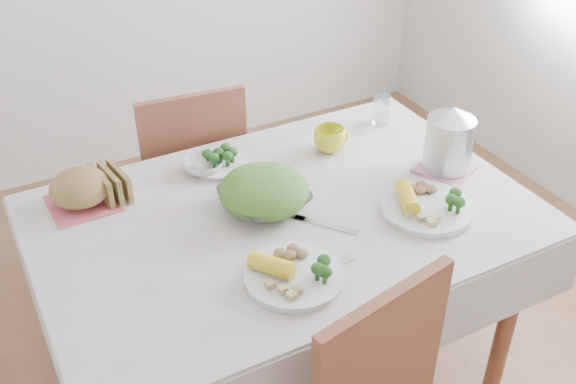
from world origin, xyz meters
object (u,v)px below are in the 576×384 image
salad_bowl (264,200)px  chair_far (187,178)px  dining_table (286,305)px  yellow_mug (330,139)px  electric_kettle (449,139)px  dinner_plate_left (294,276)px  dinner_plate_right (427,208)px

salad_bowl → chair_far: bearing=90.7°
dining_table → yellow_mug: yellow_mug is taller
chair_far → electric_kettle: electric_kettle is taller
chair_far → dinner_plate_left: chair_far is taller
salad_bowl → dinner_plate_left: size_ratio=0.96×
dining_table → dinner_plate_left: (-0.12, -0.28, 0.40)m
dining_table → dinner_plate_right: dinner_plate_right is taller
dinner_plate_left → yellow_mug: yellow_mug is taller
chair_far → dinner_plate_right: (0.44, -0.96, 0.31)m
dining_table → yellow_mug: bearing=39.5°
dinner_plate_left → electric_kettle: 0.76m
yellow_mug → dinner_plate_left: bearing=-128.9°
chair_far → electric_kettle: (0.64, -0.80, 0.42)m
chair_far → yellow_mug: 0.71m
dining_table → dinner_plate_right: size_ratio=4.90×
dining_table → yellow_mug: (0.31, 0.26, 0.43)m
dining_table → electric_kettle: 0.78m
dining_table → salad_bowl: (-0.05, 0.05, 0.42)m
chair_far → electric_kettle: 1.11m
dinner_plate_left → dinner_plate_right: same height
dinner_plate_left → yellow_mug: bearing=51.1°
dinner_plate_left → electric_kettle: bearing=18.9°
dinner_plate_right → dinner_plate_left: bearing=-170.8°
chair_far → electric_kettle: bearing=134.4°
dinner_plate_right → yellow_mug: size_ratio=2.56×
dining_table → dinner_plate_right: (0.39, -0.20, 0.40)m
salad_bowl → dinner_plate_right: bearing=-30.2°
dining_table → dinner_plate_right: 0.59m
yellow_mug → electric_kettle: 0.41m
dining_table → electric_kettle: bearing=-3.9°
dinner_plate_right → electric_kettle: bearing=38.6°
dinner_plate_left → electric_kettle: electric_kettle is taller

